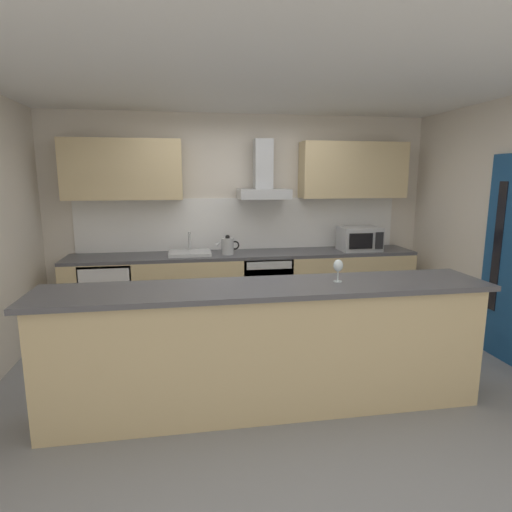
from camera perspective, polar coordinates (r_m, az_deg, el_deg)
ground at (r=4.13m, az=1.48°, el=-15.71°), size 5.85×4.51×0.02m
ceiling at (r=3.78m, az=1.69°, el=22.65°), size 5.85×4.51×0.02m
wall_back at (r=5.52m, az=-2.05°, el=5.20°), size 5.85×0.12×2.60m
backsplash_tile at (r=5.45m, az=-1.94°, el=4.40°), size 4.13×0.02×0.66m
counter_back at (r=5.30m, az=-1.45°, el=-4.38°), size 4.27×0.60×0.90m
counter_island at (r=3.37m, az=1.57°, el=-12.27°), size 3.47×0.64×1.01m
upper_cabinets at (r=5.26m, az=-1.76°, el=11.59°), size 4.21×0.32×0.70m
oven at (r=5.31m, az=1.20°, el=-4.24°), size 0.60×0.62×0.80m
refrigerator at (r=5.31m, az=-19.20°, el=-5.23°), size 0.58×0.60×0.85m
microwave at (r=5.52m, az=13.87°, el=2.28°), size 0.50×0.38×0.30m
sink at (r=5.13m, az=-8.95°, el=0.47°), size 0.50×0.40×0.26m
kettle at (r=5.09m, az=-3.86°, el=1.39°), size 0.29×0.15×0.24m
range_hood at (r=5.26m, az=1.00°, el=10.26°), size 0.62×0.45×0.72m
wine_glass at (r=3.36m, az=11.09°, el=-1.40°), size 0.08×0.08×0.18m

